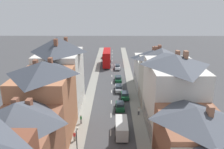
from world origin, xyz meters
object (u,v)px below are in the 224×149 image
object	(u,v)px
car_parked_left_a	(119,88)
car_mid_white	(118,79)
car_near_silver	(125,95)
car_parked_right_a	(120,106)
street_lamp	(77,146)
double_decker_bus_lead	(107,57)
delivery_van	(122,128)
pedestrian_mid_right	(74,136)
pedestrian_far_left	(81,119)
pedestrian_far_right	(139,111)
car_parked_left_b	(117,67)
car_mid_black	(104,56)

from	to	relation	value
car_parked_left_a	car_mid_white	world-z (taller)	car_parked_left_a
car_near_silver	car_parked_right_a	world-z (taller)	car_parked_right_a
car_parked_right_a	car_mid_white	distance (m)	16.80
car_mid_white	street_lamp	world-z (taller)	street_lamp
double_decker_bus_lead	delivery_van	size ratio (longest dim) A/B	2.08
car_parked_left_a	pedestrian_mid_right	bearing A→B (deg)	-109.75
double_decker_bus_lead	pedestrian_far_left	xyz separation A→B (m)	(-3.54, -38.70, -1.78)
pedestrian_far_right	car_parked_left_b	bearing A→B (deg)	96.56
car_parked_left_a	car_parked_left_b	bearing A→B (deg)	90.00
car_parked_left_b	car_parked_left_a	bearing A→B (deg)	-90.00
car_parked_left_a	car_mid_black	distance (m)	33.70
pedestrian_mid_right	street_lamp	world-z (taller)	street_lamp
pedestrian_far_left	pedestrian_far_right	world-z (taller)	same
pedestrian_far_left	street_lamp	size ratio (longest dim) A/B	0.29
pedestrian_mid_right	car_parked_right_a	bearing A→B (deg)	55.63
street_lamp	pedestrian_mid_right	bearing A→B (deg)	104.36
car_parked_right_a	car_parked_left_b	world-z (taller)	car_parked_right_a
car_parked_left_b	double_decker_bus_lead	bearing A→B (deg)	127.87
car_parked_left_b	delivery_van	bearing A→B (deg)	-90.00
car_mid_white	double_decker_bus_lead	bearing A→B (deg)	102.54
car_parked_left_a	car_parked_right_a	distance (m)	9.84
car_parked_right_a	car_mid_white	xyz separation A→B (m)	(0.00, 16.80, -0.03)
pedestrian_mid_right	double_decker_bus_lead	bearing A→B (deg)	85.02
car_parked_left_a	car_parked_right_a	xyz separation A→B (m)	(-0.00, -9.84, -0.00)
pedestrian_far_left	pedestrian_far_right	distance (m)	11.17
car_mid_black	double_decker_bus_lead	bearing A→B (deg)	-82.75
delivery_van	pedestrian_far_left	size ratio (longest dim) A/B	3.23
pedestrian_far_right	street_lamp	world-z (taller)	street_lamp
car_parked_left_b	pedestrian_mid_right	bearing A→B (deg)	-100.73
car_mid_black	car_parked_left_b	bearing A→B (deg)	-71.67
car_parked_right_a	street_lamp	xyz separation A→B (m)	(-6.05, -16.29, 2.41)
car_mid_black	car_parked_left_b	xyz separation A→B (m)	(4.90, -14.79, 0.02)
car_mid_black	pedestrian_far_right	xyz separation A→B (m)	(8.45, -45.65, 0.22)
car_parked_left_a	street_lamp	bearing A→B (deg)	-103.03
car_mid_black	delivery_van	xyz separation A→B (m)	(4.90, -52.09, 0.52)
car_parked_right_a	street_lamp	bearing A→B (deg)	-110.37
car_near_silver	double_decker_bus_lead	bearing A→B (deg)	100.11
street_lamp	car_parked_left_a	bearing A→B (deg)	76.97
car_parked_right_a	car_near_silver	bearing A→B (deg)	76.68
car_parked_left_a	pedestrian_mid_right	size ratio (longest dim) A/B	2.82
car_parked_left_a	pedestrian_far_left	xyz separation A→B (m)	(-7.15, -15.51, 0.20)
pedestrian_far_right	car_near_silver	bearing A→B (deg)	105.78
street_lamp	car_parked_left_b	bearing A→B (deg)	82.29
car_parked_left_a	street_lamp	xyz separation A→B (m)	(-6.05, -26.14, 2.40)
pedestrian_mid_right	pedestrian_far_right	distance (m)	13.83
delivery_van	pedestrian_far_left	distance (m)	7.86
car_parked_left_a	car_mid_black	size ratio (longest dim) A/B	1.18
car_parked_left_b	pedestrian_far_left	bearing A→B (deg)	-101.86
pedestrian_far_right	pedestrian_far_left	bearing A→B (deg)	-163.35
pedestrian_mid_right	pedestrian_far_right	world-z (taller)	same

